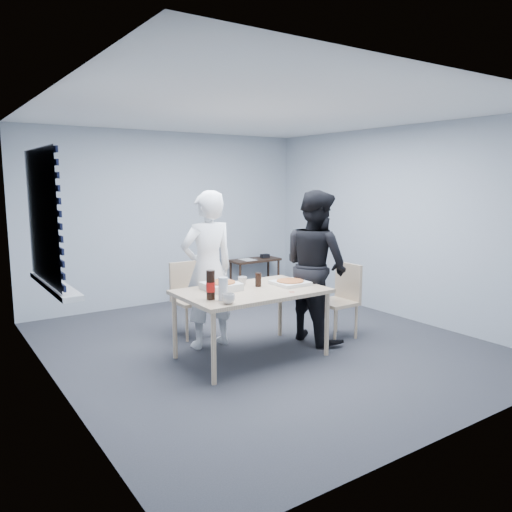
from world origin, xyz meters
TOP-DOWN VIEW (x-y plane):
  - room at (-2.20, 0.40)m, footprint 5.00×5.00m
  - dining_table at (-0.34, -0.28)m, footprint 1.51×0.96m
  - chair_far at (-0.52, 0.82)m, footprint 0.42×0.42m
  - chair_right at (0.95, -0.30)m, footprint 0.42×0.42m
  - person_white at (-0.54, 0.30)m, footprint 0.65×0.42m
  - person_black at (0.62, -0.20)m, footprint 0.47×0.86m
  - side_table at (1.43, 2.28)m, footprint 0.85×0.38m
  - stool at (0.31, 1.79)m, footprint 0.34×0.34m
  - backpack at (0.31, 1.78)m, footprint 0.31×0.23m
  - pizza_box_a at (-0.60, -0.10)m, footprint 0.35×0.35m
  - pizza_box_b at (0.16, -0.31)m, footprint 0.35×0.35m
  - mug_a at (-0.85, -0.66)m, footprint 0.17×0.17m
  - mug_b at (-0.29, -0.03)m, footprint 0.10×0.10m
  - cola_glass at (-0.19, -0.19)m, footprint 0.09×0.09m
  - soda_bottle at (-0.90, -0.42)m, footprint 0.09×0.09m
  - plastic_cups at (-0.82, -0.51)m, footprint 0.12×0.12m
  - rubber_band at (-0.06, -0.61)m, footprint 0.07×0.07m
  - papers at (1.28, 2.27)m, footprint 0.28×0.33m
  - black_box at (1.65, 2.30)m, footprint 0.16×0.13m

SIDE VIEW (x-z plane):
  - stool at x=0.31m, z-range 0.13..0.60m
  - side_table at x=1.43m, z-range 0.20..0.77m
  - chair_far at x=-0.52m, z-range 0.07..0.96m
  - chair_right at x=0.95m, z-range 0.07..0.96m
  - papers at x=1.28m, z-range 0.57..0.57m
  - black_box at x=1.65m, z-range 0.57..0.63m
  - dining_table at x=-0.34m, z-range 0.31..1.05m
  - backpack at x=0.31m, z-range 0.47..0.90m
  - rubber_band at x=-0.06m, z-range 0.74..0.74m
  - pizza_box_b at x=0.16m, z-range 0.74..0.79m
  - pizza_box_a at x=-0.60m, z-range 0.74..0.82m
  - mug_b at x=-0.29m, z-range 0.74..0.83m
  - mug_a at x=-0.85m, z-range 0.74..0.83m
  - cola_glass at x=-0.19m, z-range 0.74..0.89m
  - plastic_cups at x=-0.82m, z-range 0.74..0.96m
  - soda_bottle at x=-0.90m, z-range 0.73..1.02m
  - person_white at x=-0.54m, z-range 0.00..1.77m
  - person_black at x=0.62m, z-range 0.00..1.77m
  - room at x=-2.20m, z-range -1.06..3.94m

